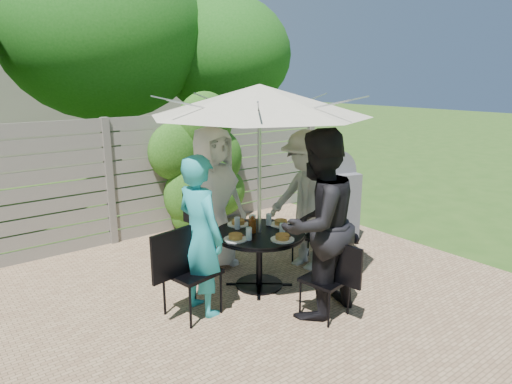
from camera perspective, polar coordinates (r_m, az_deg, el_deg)
backyard_envelope at (r=13.77m, az=-29.09°, el=13.42°), size 60.00×60.00×5.00m
patio_table at (r=5.28m, az=0.40°, el=-7.12°), size 1.13×1.13×0.68m
umbrella at (r=4.92m, az=0.44°, el=11.39°), size 2.62×2.62×2.32m
chair_back at (r=6.02m, az=-6.08°, el=-6.28°), size 0.55×0.73×0.96m
person_back at (r=5.73m, az=-5.39°, el=-0.80°), size 0.95×0.67×1.83m
chair_left at (r=4.78m, az=-8.10°, el=-11.96°), size 0.74×0.55×0.98m
person_left at (r=4.64m, az=-6.97°, el=-5.48°), size 0.46×0.65×1.67m
chair_front at (r=4.78m, az=8.69°, el=-12.52°), size 0.46×0.63×0.84m
person_front at (r=4.59m, az=7.69°, el=-4.08°), size 1.01×0.82×1.92m
chair_right at (r=6.03m, az=7.01°, el=-6.71°), size 0.63×0.46×0.83m
person_right at (r=5.73m, az=6.36°, el=-1.11°), size 0.77×1.21×1.77m
plate_back at (r=5.45m, az=-2.24°, el=-3.88°), size 0.26×0.26×0.06m
plate_left at (r=4.97m, az=-2.58°, el=-5.71°), size 0.26×0.26×0.06m
plate_front at (r=4.96m, az=3.33°, el=-5.74°), size 0.26×0.26×0.06m
plate_right at (r=5.44m, az=3.13°, el=-3.91°), size 0.26×0.26×0.06m
glass_back at (r=5.30m, az=-2.37°, el=-3.90°), size 0.07×0.07×0.14m
glass_left at (r=4.94m, az=-0.90°, el=-5.24°), size 0.07×0.07×0.14m
glass_front at (r=5.08m, az=3.31°, el=-4.70°), size 0.07×0.07×0.14m
glass_right at (r=5.43m, az=1.60°, el=-3.44°), size 0.07×0.07×0.14m
syrup_jug at (r=5.17m, az=-0.46°, el=-4.21°), size 0.09×0.09×0.16m
coffee_cup at (r=5.40m, az=-0.46°, el=-3.63°), size 0.08×0.08×0.12m
bbq_grill at (r=6.77m, az=9.39°, el=-1.03°), size 0.79×0.68×1.39m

